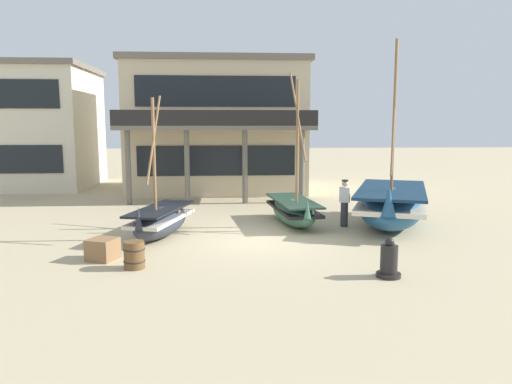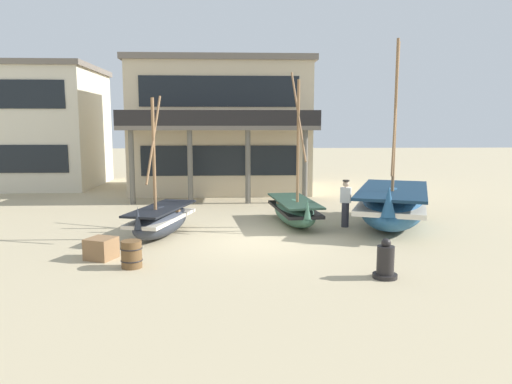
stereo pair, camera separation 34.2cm
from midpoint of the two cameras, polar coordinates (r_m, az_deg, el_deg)
name	(u,v)px [view 2 (the right image)]	position (r m, az deg, el deg)	size (l,w,h in m)	color
ground_plane	(257,240)	(15.38, 0.81, -5.69)	(120.00, 120.00, 0.00)	tan
fishing_boat_near_left	(294,210)	(17.78, 5.05, -2.13)	(1.69, 3.92, 5.50)	#427056
fishing_boat_centre_large	(393,205)	(18.05, 16.28, -1.53)	(4.10, 5.99, 6.46)	#23517A
fishing_boat_far_right	(161,220)	(16.11, -10.47, -3.22)	(2.02, 3.64, 4.53)	#2D333D
fisherman_by_hull	(345,204)	(17.52, 11.01, -1.37)	(0.42, 0.34, 1.68)	#33333D
capstan_winch	(385,262)	(12.07, 15.74, -7.94)	(0.59, 0.59, 0.96)	black
wooden_barrel	(132,254)	(12.80, -13.66, -7.11)	(0.56, 0.56, 0.70)	brown
cargo_crate	(101,248)	(13.85, -17.03, -6.35)	(0.70, 0.70, 0.58)	olive
harbor_building_main	(221,126)	(27.22, -3.72, 7.71)	(9.61, 8.79, 7.02)	beige
harbor_building_annex	(29,127)	(31.63, -24.82, 6.98)	(8.23, 7.05, 6.97)	beige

